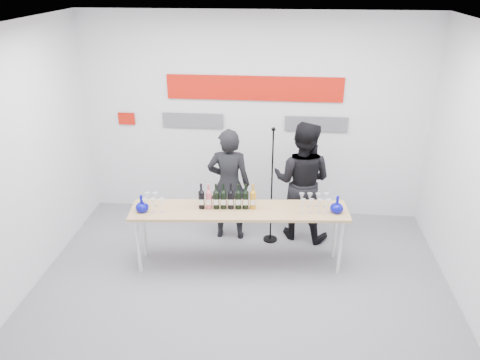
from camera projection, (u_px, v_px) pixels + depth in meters
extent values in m
plane|color=slate|center=(241.00, 288.00, 5.61)|extent=(5.00, 5.00, 0.00)
cube|color=silver|center=(254.00, 118.00, 6.80)|extent=(5.00, 0.04, 3.00)
cube|color=#B91407|center=(254.00, 88.00, 6.58)|extent=(2.50, 0.02, 0.35)
cube|color=#59595E|center=(193.00, 121.00, 6.87)|extent=(0.90, 0.02, 0.22)
cube|color=#59595E|center=(316.00, 124.00, 6.71)|extent=(0.90, 0.02, 0.22)
cube|color=#B91407|center=(127.00, 119.00, 6.95)|extent=(0.25, 0.02, 0.18)
cube|color=tan|center=(239.00, 211.00, 5.74)|extent=(2.70, 0.76, 0.04)
cylinder|color=silver|center=(138.00, 246.00, 5.76)|extent=(0.04, 0.04, 0.76)
cylinder|color=silver|center=(340.00, 247.00, 5.74)|extent=(0.04, 0.04, 0.76)
cylinder|color=silver|center=(144.00, 231.00, 6.08)|extent=(0.04, 0.04, 0.76)
cylinder|color=silver|center=(335.00, 232.00, 6.06)|extent=(0.04, 0.04, 0.76)
imported|color=black|center=(229.00, 185.00, 6.37)|extent=(0.59, 0.39, 1.60)
imported|color=black|center=(302.00, 181.00, 6.37)|extent=(0.97, 0.84, 1.69)
cylinder|color=black|center=(270.00, 239.00, 6.59)|extent=(0.20, 0.20, 0.02)
cylinder|color=black|center=(272.00, 188.00, 6.26)|extent=(0.02, 0.02, 1.63)
sphere|color=black|center=(273.00, 129.00, 5.88)|extent=(0.05, 0.05, 0.05)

